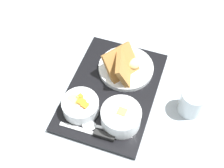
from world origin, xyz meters
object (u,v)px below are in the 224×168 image
(knife, at_px, (100,134))
(glass_water, at_px, (192,104))
(bowl_salad, at_px, (80,105))
(bowl_soup, at_px, (121,116))
(plate_main, at_px, (126,67))
(spoon, at_px, (97,127))

(knife, relative_size, glass_water, 1.98)
(bowl_salad, bearing_deg, knife, -130.77)
(bowl_soup, relative_size, glass_water, 1.37)
(plate_main, relative_size, knife, 1.07)
(bowl_soup, height_order, plate_main, plate_main)
(plate_main, height_order, spoon, plate_main)
(bowl_soup, bearing_deg, knife, 140.05)
(bowl_soup, height_order, glass_water, glass_water)
(bowl_soup, relative_size, knife, 0.69)
(plate_main, height_order, knife, plate_main)
(spoon, distance_m, glass_water, 0.29)
(plate_main, distance_m, glass_water, 0.24)
(bowl_salad, distance_m, knife, 0.11)
(bowl_salad, relative_size, plate_main, 0.61)
(bowl_soup, bearing_deg, plate_main, 9.01)
(plate_main, bearing_deg, spoon, 172.05)
(spoon, bearing_deg, bowl_soup, -151.13)
(bowl_salad, distance_m, plate_main, 0.21)
(plate_main, xyz_separation_m, knife, (-0.25, 0.02, -0.02))
(knife, bearing_deg, plate_main, -91.23)
(spoon, xyz_separation_m, glass_water, (0.14, -0.26, 0.02))
(bowl_soup, xyz_separation_m, knife, (-0.06, 0.05, -0.03))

